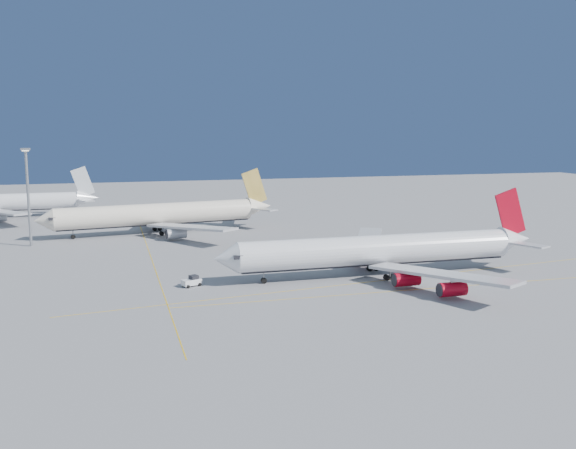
{
  "coord_description": "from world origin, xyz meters",
  "views": [
    {
      "loc": [
        -49.21,
        -123.26,
        31.19
      ],
      "look_at": [
        -6.41,
        28.7,
        7.0
      ],
      "focal_mm": 40.0,
      "sensor_mm": 36.0,
      "label": 1
    }
  ],
  "objects_px": {
    "airliner_third": "(2,203)",
    "light_mast": "(28,189)",
    "airliner_virgin": "(384,250)",
    "airliner_etihad": "(162,214)",
    "pushback_tug": "(192,281)"
  },
  "relations": [
    {
      "from": "airliner_etihad",
      "to": "airliner_third",
      "type": "xyz_separation_m",
      "value": [
        -50.25,
        47.42,
        -0.36
      ]
    },
    {
      "from": "airliner_third",
      "to": "light_mast",
      "type": "bearing_deg",
      "value": -76.41
    },
    {
      "from": "pushback_tug",
      "to": "light_mast",
      "type": "height_order",
      "value": "light_mast"
    },
    {
      "from": "light_mast",
      "to": "airliner_etihad",
      "type": "bearing_deg",
      "value": 19.19
    },
    {
      "from": "airliner_virgin",
      "to": "pushback_tug",
      "type": "height_order",
      "value": "airliner_virgin"
    },
    {
      "from": "airliner_virgin",
      "to": "airliner_third",
      "type": "relative_size",
      "value": 1.12
    },
    {
      "from": "airliner_etihad",
      "to": "light_mast",
      "type": "xyz_separation_m",
      "value": [
        -35.0,
        -12.18,
        9.56
      ]
    },
    {
      "from": "airliner_etihad",
      "to": "light_mast",
      "type": "relative_size",
      "value": 2.74
    },
    {
      "from": "airliner_third",
      "to": "light_mast",
      "type": "height_order",
      "value": "light_mast"
    },
    {
      "from": "light_mast",
      "to": "pushback_tug",
      "type": "bearing_deg",
      "value": -57.02
    },
    {
      "from": "airliner_third",
      "to": "pushback_tug",
      "type": "height_order",
      "value": "airliner_third"
    },
    {
      "from": "airliner_third",
      "to": "pushback_tug",
      "type": "distance_m",
      "value": 124.76
    },
    {
      "from": "airliner_third",
      "to": "airliner_etihad",
      "type": "bearing_deg",
      "value": -44.11
    },
    {
      "from": "airliner_virgin",
      "to": "airliner_etihad",
      "type": "height_order",
      "value": "airliner_etihad"
    },
    {
      "from": "airliner_virgin",
      "to": "light_mast",
      "type": "distance_m",
      "value": 94.5
    }
  ]
}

